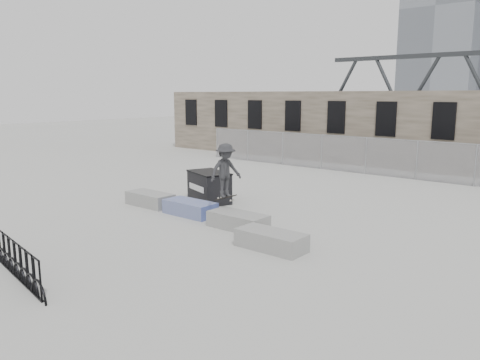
# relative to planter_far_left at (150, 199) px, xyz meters

# --- Properties ---
(ground) EXTENTS (120.00, 120.00, 0.00)m
(ground) POSITION_rel_planter_far_left_xyz_m (3.28, -0.16, -0.28)
(ground) COLOR #AEAEA9
(ground) RESTS_ON ground
(stone_wall) EXTENTS (36.00, 2.58, 4.50)m
(stone_wall) POSITION_rel_planter_far_left_xyz_m (3.28, 16.08, 1.98)
(stone_wall) COLOR brown
(stone_wall) RESTS_ON ground
(chainlink_fence) EXTENTS (22.06, 0.06, 2.02)m
(chainlink_fence) POSITION_rel_planter_far_left_xyz_m (3.28, 12.34, 0.76)
(chainlink_fence) COLOR gray
(chainlink_fence) RESTS_ON ground
(planter_far_left) EXTENTS (2.00, 0.90, 0.51)m
(planter_far_left) POSITION_rel_planter_far_left_xyz_m (0.00, 0.00, 0.00)
(planter_far_left) COLOR #979794
(planter_far_left) RESTS_ON ground
(planter_center_left) EXTENTS (2.00, 0.90, 0.51)m
(planter_center_left) POSITION_rel_planter_far_left_xyz_m (2.27, -0.03, 0.00)
(planter_center_left) COLOR #374AA5
(planter_center_left) RESTS_ON ground
(planter_center_right) EXTENTS (2.00, 0.90, 0.51)m
(planter_center_right) POSITION_rel_planter_far_left_xyz_m (4.71, -0.25, 0.00)
(planter_center_right) COLOR #979794
(planter_center_right) RESTS_ON ground
(planter_offset) EXTENTS (2.00, 0.90, 0.51)m
(planter_offset) POSITION_rel_planter_far_left_xyz_m (6.74, -1.23, 0.00)
(planter_offset) COLOR #979794
(planter_offset) RESTS_ON ground
(dumpster) EXTENTS (2.16, 1.72, 1.24)m
(dumpster) POSITION_rel_planter_far_left_xyz_m (1.37, 1.93, 0.35)
(dumpster) COLOR black
(dumpster) RESTS_ON ground
(bike_rack) EXTENTS (4.88, 0.85, 0.90)m
(bike_rack) POSITION_rel_planter_far_left_xyz_m (2.88, -6.73, 0.16)
(bike_rack) COLOR black
(bike_rack) RESTS_ON ground
(skateboarder) EXTENTS (0.97, 1.30, 1.96)m
(skateboarder) POSITION_rel_planter_far_left_xyz_m (3.91, 0.06, 1.51)
(skateboarder) COLOR #2B2B2E
(skateboarder) RESTS_ON ground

